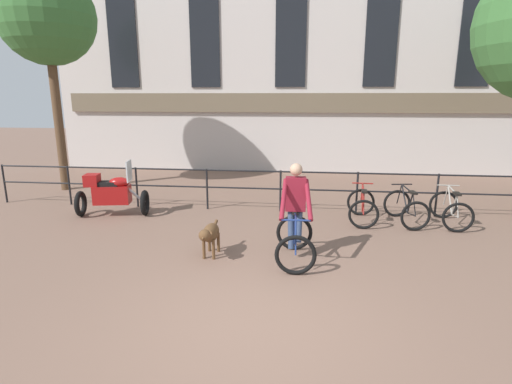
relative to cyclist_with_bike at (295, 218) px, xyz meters
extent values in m
plane|color=#7A5B4C|center=(-0.43, -2.22, -0.76)|extent=(60.00, 60.00, 0.00)
cylinder|color=black|center=(-7.93, 2.98, -0.24)|extent=(0.05, 0.05, 1.05)
cylinder|color=black|center=(-6.05, 2.98, -0.24)|extent=(0.05, 0.05, 1.05)
cylinder|color=black|center=(-4.18, 2.98, -0.24)|extent=(0.05, 0.05, 1.05)
cylinder|color=black|center=(-2.30, 2.98, -0.24)|extent=(0.05, 0.05, 1.05)
cylinder|color=black|center=(-0.43, 2.98, -0.24)|extent=(0.05, 0.05, 1.05)
cylinder|color=black|center=(1.45, 2.98, -0.24)|extent=(0.05, 0.05, 1.05)
cylinder|color=black|center=(3.32, 2.98, -0.24)|extent=(0.05, 0.05, 1.05)
cylinder|color=black|center=(-0.43, 2.98, 0.26)|extent=(15.00, 0.04, 0.04)
cylinder|color=black|center=(-0.43, 2.98, -0.19)|extent=(15.00, 0.04, 0.04)
cube|color=beige|center=(-0.43, 8.78, 5.10)|extent=(18.00, 0.60, 11.72)
cube|color=brown|center=(-0.43, 8.42, 1.84)|extent=(17.10, 0.12, 0.70)
torus|color=black|center=(0.03, -0.69, -0.42)|extent=(0.68, 0.10, 0.68)
torus|color=black|center=(-0.02, 0.41, -0.42)|extent=(0.68, 0.10, 0.68)
cylinder|color=navy|center=(0.01, -0.26, -0.19)|extent=(0.06, 0.49, 0.60)
cylinder|color=navy|center=(0.00, 0.07, -0.22)|extent=(0.05, 0.23, 0.52)
cylinder|color=navy|center=(0.01, -0.16, 0.07)|extent=(0.06, 0.66, 0.10)
cylinder|color=navy|center=(-0.01, 0.19, -0.45)|extent=(0.05, 0.44, 0.08)
cylinder|color=navy|center=(-0.01, 0.29, -0.19)|extent=(0.04, 0.27, 0.47)
cylinder|color=navy|center=(0.02, -0.59, -0.16)|extent=(0.04, 0.23, 0.54)
cylinder|color=navy|center=(0.02, -0.49, 0.10)|extent=(0.48, 0.05, 0.03)
cube|color=black|center=(-0.01, 0.17, 0.06)|extent=(0.13, 0.24, 0.05)
cube|color=maroon|center=(-0.01, 0.17, 0.39)|extent=(0.37, 0.23, 0.60)
sphere|color=tan|center=(-0.01, 0.17, 0.83)|extent=(0.22, 0.22, 0.22)
cylinder|color=maroon|center=(-0.20, -0.17, 0.37)|extent=(0.12, 0.72, 0.60)
cylinder|color=maroon|center=(0.22, -0.15, 0.37)|extent=(0.17, 0.72, 0.60)
cylinder|color=navy|center=(-0.07, 0.07, -0.25)|extent=(0.15, 0.32, 0.69)
cylinder|color=navy|center=(0.07, 0.07, -0.19)|extent=(0.13, 0.31, 0.58)
ellipsoid|color=brown|center=(-1.51, -0.03, -0.33)|extent=(0.29, 0.57, 0.32)
cylinder|color=brown|center=(-1.52, -0.25, -0.31)|extent=(0.18, 0.18, 0.18)
sphere|color=brown|center=(-1.53, -0.43, -0.24)|extent=(0.21, 0.21, 0.21)
cone|color=brown|center=(-1.53, -0.52, -0.26)|extent=(0.12, 0.13, 0.11)
cylinder|color=brown|center=(-1.50, 0.31, -0.27)|extent=(0.06, 0.19, 0.12)
cylinder|color=brown|center=(-1.61, -0.20, -0.58)|extent=(0.06, 0.06, 0.37)
cylinder|color=brown|center=(-1.43, -0.21, -0.58)|extent=(0.06, 0.06, 0.37)
cylinder|color=brown|center=(-1.59, 0.16, -0.58)|extent=(0.06, 0.06, 0.37)
cylinder|color=brown|center=(-1.42, 0.15, -0.58)|extent=(0.06, 0.06, 0.37)
torus|color=black|center=(-3.69, 2.27, -0.45)|extent=(0.23, 0.63, 0.62)
torus|color=black|center=(-5.19, 2.00, -0.45)|extent=(0.23, 0.63, 0.62)
cube|color=maroon|center=(-4.44, 2.13, -0.23)|extent=(0.90, 0.54, 0.44)
ellipsoid|color=maroon|center=(-4.25, 2.17, 0.07)|extent=(0.53, 0.40, 0.24)
cube|color=black|center=(-4.54, 2.12, 0.04)|extent=(0.60, 0.39, 0.10)
cylinder|color=#B2B2B7|center=(-3.88, 2.23, -0.27)|extent=(0.43, 0.13, 0.41)
cube|color=silver|center=(-4.01, 2.21, 0.34)|extent=(0.11, 0.44, 0.50)
cube|color=maroon|center=(-4.88, 2.06, 0.13)|extent=(0.38, 0.41, 0.28)
torus|color=black|center=(1.54, 2.85, -0.43)|extent=(0.66, 0.11, 0.66)
torus|color=black|center=(1.45, 1.81, -0.43)|extent=(0.66, 0.11, 0.66)
cylinder|color=maroon|center=(1.50, 2.45, -0.20)|extent=(0.07, 0.47, 0.58)
cylinder|color=maroon|center=(1.48, 2.13, -0.24)|extent=(0.05, 0.22, 0.51)
cylinder|color=maroon|center=(1.50, 2.35, 0.05)|extent=(0.08, 0.63, 0.10)
cylinder|color=maroon|center=(1.47, 2.02, -0.46)|extent=(0.06, 0.42, 0.07)
cylinder|color=maroon|center=(1.46, 1.92, -0.21)|extent=(0.04, 0.25, 0.46)
cylinder|color=maroon|center=(1.53, 2.76, -0.18)|extent=(0.04, 0.21, 0.52)
cylinder|color=maroon|center=(1.52, 2.67, 0.08)|extent=(0.48, 0.07, 0.03)
cube|color=black|center=(1.47, 2.04, 0.03)|extent=(0.14, 0.25, 0.05)
torus|color=black|center=(2.38, 2.85, -0.43)|extent=(0.66, 0.16, 0.66)
torus|color=black|center=(2.55, 1.81, -0.43)|extent=(0.66, 0.16, 0.66)
cylinder|color=black|center=(2.45, 2.44, -0.20)|extent=(0.10, 0.47, 0.58)
cylinder|color=black|center=(2.50, 2.13, -0.24)|extent=(0.07, 0.22, 0.51)
cylinder|color=black|center=(2.46, 2.35, 0.05)|extent=(0.13, 0.63, 0.10)
cylinder|color=black|center=(2.51, 2.02, -0.46)|extent=(0.09, 0.42, 0.07)
cylinder|color=black|center=(2.53, 1.93, -0.21)|extent=(0.06, 0.25, 0.46)
cylinder|color=black|center=(2.40, 2.76, -0.18)|extent=(0.06, 0.21, 0.52)
cylinder|color=black|center=(2.41, 2.66, 0.08)|extent=(0.48, 0.10, 0.03)
cube|color=black|center=(2.51, 2.04, 0.03)|extent=(0.16, 0.26, 0.05)
torus|color=black|center=(3.46, 2.86, -0.43)|extent=(0.66, 0.09, 0.66)
torus|color=black|center=(3.42, 1.81, -0.43)|extent=(0.66, 0.09, 0.66)
cylinder|color=#9E998E|center=(3.44, 2.45, -0.20)|extent=(0.05, 0.47, 0.58)
cylinder|color=#9E998E|center=(3.43, 2.13, -0.24)|extent=(0.04, 0.22, 0.51)
cylinder|color=#9E998E|center=(3.44, 2.35, 0.05)|extent=(0.06, 0.63, 0.10)
cylinder|color=#9E998E|center=(3.42, 2.02, -0.46)|extent=(0.04, 0.42, 0.07)
cylinder|color=#9E998E|center=(3.42, 1.92, -0.21)|extent=(0.03, 0.25, 0.46)
cylinder|color=#9E998E|center=(3.45, 2.76, -0.18)|extent=(0.03, 0.21, 0.52)
cylinder|color=#9E998E|center=(3.45, 2.67, 0.08)|extent=(0.48, 0.05, 0.03)
cube|color=black|center=(3.42, 2.04, 0.03)|extent=(0.13, 0.24, 0.05)
cylinder|color=brown|center=(-7.23, 4.66, 1.39)|extent=(0.26, 0.26, 4.30)
sphere|color=#386B33|center=(-7.23, 4.66, 4.29)|extent=(2.72, 2.72, 2.72)
camera|label=1|loc=(0.09, -6.73, 2.07)|focal=28.00mm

